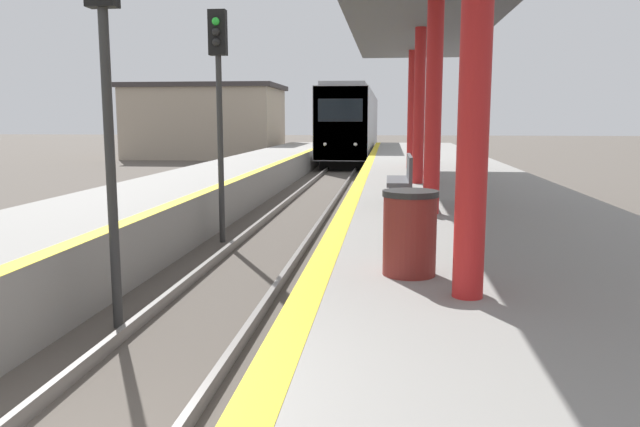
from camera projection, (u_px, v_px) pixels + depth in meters
name	position (u px, v px, depth m)	size (l,w,h in m)	color
train	(354.00, 124.00, 41.55)	(2.71, 23.20, 4.45)	black
signal_near	(105.00, 56.00, 7.32)	(0.36, 0.31, 4.77)	#2D2D2D
signal_mid	(219.00, 83.00, 12.75)	(0.36, 0.31, 4.77)	#2D2D2D
station_canopy	(427.00, 11.00, 12.40)	(3.41, 20.05, 3.94)	red
trash_bin	(410.00, 233.00, 6.30)	(0.56, 0.56, 0.86)	maroon
bench	(402.00, 179.00, 11.45)	(0.44, 1.55, 0.92)	#4C4C51
station_building	(206.00, 121.00, 42.26)	(10.16, 7.08, 4.89)	tan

